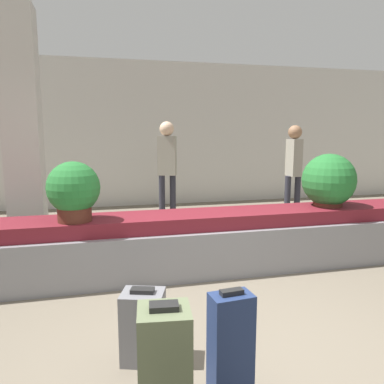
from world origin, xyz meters
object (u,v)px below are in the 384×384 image
(potted_plant_1, at_px, (329,181))
(traveler_0, at_px, (294,164))
(suitcase_5, at_px, (143,326))
(potted_plant_0, at_px, (74,191))
(pillar, at_px, (23,135))
(suitcase_0, at_px, (231,348))
(traveler_1, at_px, (167,162))
(suitcase_4, at_px, (165,376))

(potted_plant_1, distance_m, traveler_0, 2.12)
(suitcase_5, relative_size, potted_plant_1, 0.81)
(potted_plant_0, bearing_deg, pillar, 119.22)
(suitcase_0, distance_m, traveler_1, 4.74)
(suitcase_5, height_order, traveler_1, traveler_1)
(potted_plant_1, bearing_deg, suitcase_5, -147.01)
(suitcase_0, relative_size, potted_plant_0, 1.13)
(pillar, distance_m, suitcase_0, 3.90)
(pillar, bearing_deg, potted_plant_0, -60.78)
(pillar, relative_size, suitcase_4, 4.11)
(suitcase_4, height_order, traveler_1, traveler_1)
(potted_plant_0, bearing_deg, traveler_0, 29.81)
(potted_plant_1, height_order, traveler_0, traveler_0)
(suitcase_0, bearing_deg, traveler_1, 79.03)
(pillar, height_order, potted_plant_0, pillar)
(suitcase_0, relative_size, traveler_0, 0.41)
(suitcase_4, height_order, potted_plant_1, potted_plant_1)
(potted_plant_1, bearing_deg, suitcase_4, -136.45)
(traveler_1, bearing_deg, suitcase_4, 100.86)
(potted_plant_0, height_order, potted_plant_1, potted_plant_1)
(suitcase_4, relative_size, traveler_1, 0.42)
(suitcase_0, relative_size, suitcase_4, 0.92)
(pillar, bearing_deg, traveler_1, 32.80)
(suitcase_0, bearing_deg, potted_plant_1, 40.91)
(pillar, xyz_separation_m, potted_plant_1, (3.77, -1.09, -0.58))
(traveler_1, bearing_deg, pillar, 53.95)
(suitcase_4, distance_m, potted_plant_0, 2.46)
(traveler_0, bearing_deg, pillar, 103.50)
(suitcase_5, xyz_separation_m, potted_plant_1, (2.56, 1.66, 0.76))
(suitcase_0, xyz_separation_m, traveler_1, (0.45, 4.66, 0.77))
(pillar, xyz_separation_m, traveler_1, (2.12, 1.37, -0.48))
(potted_plant_1, bearing_deg, suitcase_0, -133.60)
(pillar, relative_size, suitcase_5, 5.84)
(potted_plant_1, relative_size, traveler_0, 0.38)
(pillar, height_order, traveler_1, pillar)
(pillar, relative_size, traveler_1, 1.75)
(suitcase_4, distance_m, suitcase_5, 0.75)
(suitcase_4, height_order, traveler_0, traveler_0)
(potted_plant_0, xyz_separation_m, traveler_1, (1.45, 2.56, 0.09))
(suitcase_4, xyz_separation_m, potted_plant_0, (-0.57, 2.30, 0.65))
(traveler_0, bearing_deg, suitcase_4, 146.02)
(traveler_1, bearing_deg, potted_plant_0, 81.65)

